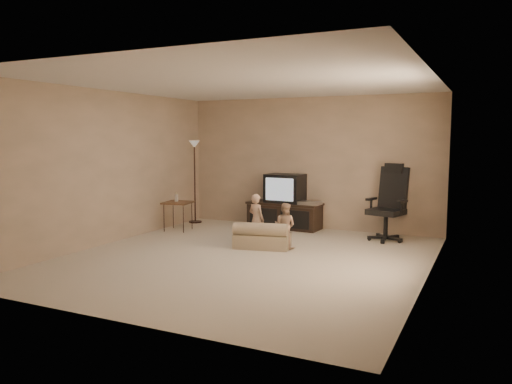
% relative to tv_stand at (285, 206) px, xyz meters
% --- Properties ---
extents(floor, '(5.50, 5.50, 0.00)m').
position_rel_tv_stand_xyz_m(floor, '(0.40, -2.49, -0.43)').
color(floor, beige).
rests_on(floor, ground).
extents(room_shell, '(5.50, 5.50, 5.50)m').
position_rel_tv_stand_xyz_m(room_shell, '(0.40, -2.49, 1.09)').
color(room_shell, silver).
rests_on(room_shell, floor).
extents(tv_stand, '(1.48, 0.61, 1.04)m').
position_rel_tv_stand_xyz_m(tv_stand, '(0.00, 0.00, 0.00)').
color(tv_stand, black).
rests_on(tv_stand, floor).
extents(office_chair, '(0.74, 0.77, 1.30)m').
position_rel_tv_stand_xyz_m(office_chair, '(2.02, -0.31, 0.04)').
color(office_chair, black).
rests_on(office_chair, floor).
extents(side_table, '(0.56, 0.56, 0.73)m').
position_rel_tv_stand_xyz_m(side_table, '(-1.72, -1.09, 0.09)').
color(side_table, brown).
rests_on(side_table, floor).
extents(floor_lamp, '(0.26, 0.26, 1.68)m').
position_rel_tv_stand_xyz_m(floor_lamp, '(-1.90, -0.21, 0.79)').
color(floor_lamp, black).
rests_on(floor_lamp, floor).
extents(child_sofa, '(0.95, 0.66, 0.42)m').
position_rel_tv_stand_xyz_m(child_sofa, '(0.34, -1.80, -0.26)').
color(child_sofa, tan).
rests_on(child_sofa, floor).
extents(toddler_left, '(0.36, 0.30, 0.83)m').
position_rel_tv_stand_xyz_m(toddler_left, '(0.16, -1.60, -0.02)').
color(toddler_left, tan).
rests_on(toddler_left, floor).
extents(toddler_right, '(0.36, 0.21, 0.72)m').
position_rel_tv_stand_xyz_m(toddler_right, '(0.67, -1.65, -0.07)').
color(toddler_right, tan).
rests_on(toddler_right, floor).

